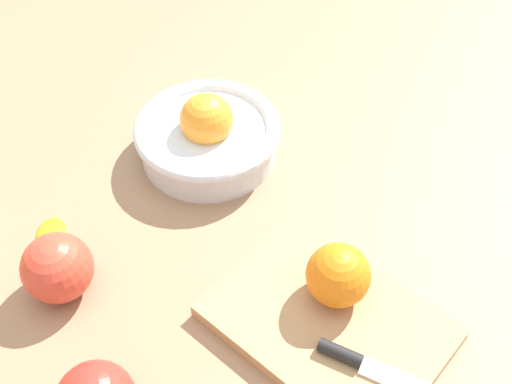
# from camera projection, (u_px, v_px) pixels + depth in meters

# --- Properties ---
(ground_plane) EXTENTS (2.40, 2.40, 0.00)m
(ground_plane) POSITION_uv_depth(u_px,v_px,m) (218.00, 302.00, 0.69)
(ground_plane) COLOR #997556
(bowl) EXTENTS (0.19, 0.19, 0.09)m
(bowl) POSITION_uv_depth(u_px,v_px,m) (208.00, 135.00, 0.82)
(bowl) COLOR silver
(bowl) RESTS_ON ground_plane
(cutting_board) EXTENTS (0.25, 0.19, 0.02)m
(cutting_board) POSITION_uv_depth(u_px,v_px,m) (328.00, 323.00, 0.66)
(cutting_board) COLOR tan
(cutting_board) RESTS_ON ground_plane
(orange_on_board) EXTENTS (0.07, 0.07, 0.07)m
(orange_on_board) POSITION_uv_depth(u_px,v_px,m) (338.00, 275.00, 0.65)
(orange_on_board) COLOR orange
(orange_on_board) RESTS_ON cutting_board
(knife) EXTENTS (0.15, 0.07, 0.01)m
(knife) POSITION_uv_depth(u_px,v_px,m) (372.00, 368.00, 0.61)
(knife) COLOR silver
(knife) RESTS_ON cutting_board
(apple_front_left) EXTENTS (0.08, 0.08, 0.08)m
(apple_front_left) POSITION_uv_depth(u_px,v_px,m) (57.00, 268.00, 0.67)
(apple_front_left) COLOR #D6422D
(apple_front_left) RESTS_ON ground_plane
(citrus_peel) EXTENTS (0.06, 0.06, 0.01)m
(citrus_peel) POSITION_uv_depth(u_px,v_px,m) (50.00, 232.00, 0.75)
(citrus_peel) COLOR orange
(citrus_peel) RESTS_ON ground_plane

